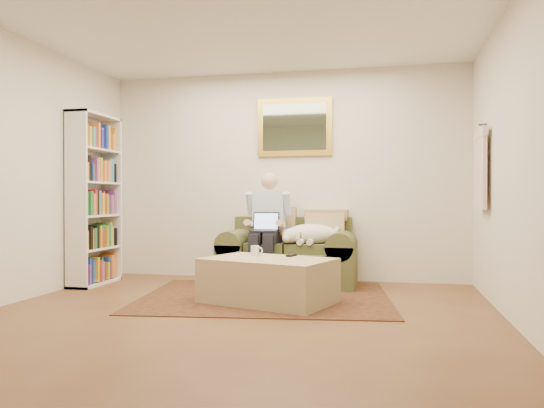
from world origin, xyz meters
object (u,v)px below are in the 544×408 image
(coffee_mug, at_px, (255,250))
(seated_man, at_px, (266,229))
(laptop, at_px, (265,226))
(sleeping_dog, at_px, (311,234))
(bookshelf, at_px, (94,199))
(ottoman, at_px, (268,281))
(sofa, at_px, (288,261))

(coffee_mug, bearing_deg, seated_man, 94.43)
(laptop, xyz_separation_m, coffee_mug, (0.06, -0.71, -0.21))
(sleeping_dog, height_order, coffee_mug, sleeping_dog)
(seated_man, bearing_deg, laptop, -90.00)
(sleeping_dog, height_order, bookshelf, bookshelf)
(ottoman, distance_m, coffee_mug, 0.40)
(laptop, bearing_deg, seated_man, 90.00)
(laptop, distance_m, coffee_mug, 0.75)
(seated_man, height_order, laptop, seated_man)
(laptop, bearing_deg, coffee_mug, -85.20)
(sofa, xyz_separation_m, bookshelf, (-2.24, -0.47, 0.73))
(sleeping_dog, bearing_deg, ottoman, -103.99)
(sofa, xyz_separation_m, ottoman, (0.02, -1.15, -0.05))
(seated_man, bearing_deg, sleeping_dog, 7.13)
(coffee_mug, bearing_deg, ottoman, -50.26)
(seated_man, distance_m, laptop, 0.07)
(bookshelf, bearing_deg, seated_man, 9.20)
(coffee_mug, distance_m, bookshelf, 2.17)
(laptop, relative_size, bookshelf, 0.15)
(laptop, height_order, bookshelf, bookshelf)
(ottoman, xyz_separation_m, coffee_mug, (-0.19, 0.23, 0.27))
(sofa, xyz_separation_m, sleeping_dog, (0.28, -0.08, 0.33))
(seated_man, distance_m, ottoman, 1.12)
(ottoman, bearing_deg, seated_man, 104.01)
(bookshelf, bearing_deg, coffee_mug, -12.29)
(sofa, relative_size, ottoman, 1.32)
(ottoman, relative_size, bookshelf, 0.59)
(sofa, height_order, coffee_mug, sofa)
(sleeping_dog, distance_m, coffee_mug, 0.96)
(bookshelf, bearing_deg, laptop, 7.50)
(laptop, relative_size, sleeping_dog, 0.47)
(sofa, distance_m, sleeping_dog, 0.44)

